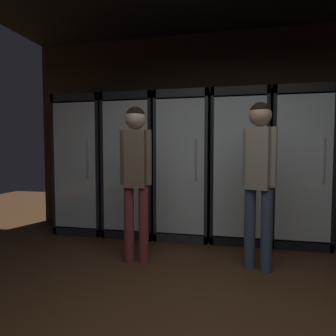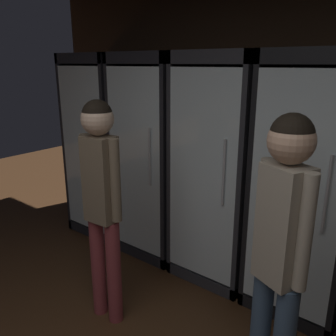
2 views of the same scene
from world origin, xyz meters
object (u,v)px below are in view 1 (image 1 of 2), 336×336
shopper_far (259,168)px  cooler_center (185,167)px  cooler_right (238,168)px  shopper_near (136,166)px  cooler_far_right (297,168)px  cooler_far_left (88,166)px  cooler_left (135,166)px

shopper_far → cooler_center: bearing=130.5°
cooler_right → shopper_near: cooler_right is taller
cooler_right → cooler_far_right: 0.71m
cooler_far_right → cooler_center: bearing=179.9°
cooler_far_left → cooler_right: 2.14m
cooler_left → shopper_far: size_ratio=1.18×
cooler_far_left → cooler_left: bearing=0.1°
cooler_right → shopper_far: cooler_right is taller
cooler_center → cooler_far_right: 1.42m
cooler_far_right → shopper_near: cooler_far_right is taller
shopper_far → cooler_left: bearing=147.1°
cooler_right → shopper_far: (0.17, -1.03, 0.06)m
cooler_left → cooler_far_left: bearing=-179.9°
cooler_left → cooler_right: bearing=0.0°
cooler_center → cooler_right: same height
cooler_far_left → cooler_right: (2.14, 0.00, -0.00)m
cooler_far_left → cooler_far_right: same height
cooler_center → cooler_far_left: bearing=-179.9°
cooler_right → cooler_far_left: bearing=-179.9°
cooler_center → shopper_far: size_ratio=1.18×
cooler_center → cooler_far_right: same height
cooler_right → shopper_far: size_ratio=1.18×
cooler_right → cooler_center: bearing=179.9°
cooler_far_left → cooler_far_right: bearing=0.0°
cooler_left → shopper_near: 1.16m
cooler_center → shopper_near: 1.14m
cooler_far_left → shopper_far: cooler_far_left is taller
cooler_far_left → cooler_right: size_ratio=1.00×
cooler_far_right → shopper_near: (-1.75, -1.09, 0.06)m
shopper_near → shopper_far: (1.21, 0.06, -0.01)m
cooler_left → cooler_far_right: 2.13m
cooler_far_left → cooler_center: bearing=0.1°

